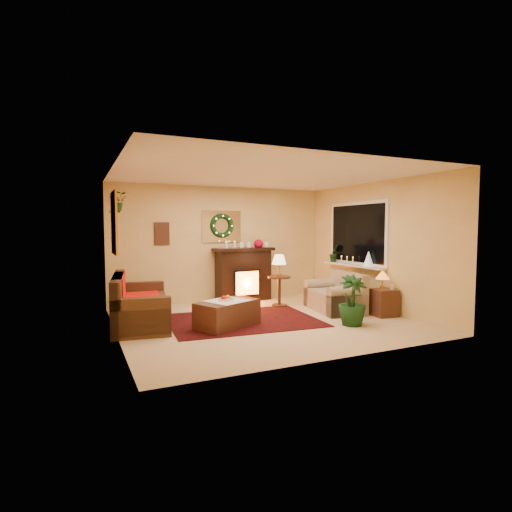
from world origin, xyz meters
name	(u,v)px	position (x,y,z in m)	size (l,w,h in m)	color
floor	(264,321)	(0.00, 0.00, 0.00)	(5.00, 5.00, 0.00)	beige
ceiling	(264,175)	(0.00, 0.00, 2.60)	(5.00, 5.00, 0.00)	white
wall_back	(221,244)	(0.00, 2.25, 1.30)	(5.00, 5.00, 0.00)	#EFD88C
wall_front	(342,257)	(0.00, -2.25, 1.30)	(5.00, 5.00, 0.00)	#EFD88C
wall_left	(115,252)	(-2.50, 0.00, 1.30)	(4.50, 4.50, 0.00)	#EFD88C
wall_right	(375,246)	(2.50, 0.00, 1.30)	(4.50, 4.50, 0.00)	#EFD88C
area_rug	(243,320)	(-0.32, 0.21, 0.01)	(2.62, 1.97, 0.01)	#600B08
sofa	(141,300)	(-2.04, 0.69, 0.43)	(0.89, 2.02, 0.87)	#443221
red_throw	(137,297)	(-2.08, 0.81, 0.46)	(0.76, 1.24, 0.02)	red
fireplace	(243,277)	(0.46, 2.04, 0.55)	(1.25, 0.40, 1.15)	black
poinsettia	(258,244)	(0.81, 1.99, 1.30)	(0.21, 0.21, 0.21)	#AC001E
mantel_candle_a	(226,246)	(0.02, 1.99, 1.26)	(0.07, 0.07, 0.20)	white
mantel_candle_b	(235,246)	(0.24, 2.04, 1.26)	(0.06, 0.06, 0.18)	white
mantel_mirror	(222,227)	(0.00, 2.23, 1.70)	(0.92, 0.02, 0.72)	white
wreath	(222,226)	(0.00, 2.19, 1.72)	(0.55, 0.55, 0.11)	#194719
wall_art	(162,234)	(-1.35, 2.23, 1.55)	(0.32, 0.03, 0.48)	#381E11
gold_mirror	(114,223)	(-2.48, 0.30, 1.75)	(0.03, 0.84, 1.00)	gold
hanging_plant	(118,211)	(-2.34, 1.05, 1.97)	(0.33, 0.28, 0.36)	#194719
loveseat	(334,290)	(1.69, 0.24, 0.42)	(0.78, 1.34, 0.78)	gray
window_frame	(357,234)	(2.48, 0.55, 1.55)	(0.03, 1.86, 1.36)	white
window_glass	(357,234)	(2.47, 0.55, 1.55)	(0.02, 1.70, 1.22)	black
window_sill	(353,265)	(2.38, 0.55, 0.87)	(0.22, 1.86, 0.04)	white
mini_tree	(368,259)	(2.41, 0.09, 1.04)	(0.22, 0.22, 0.32)	white
sill_plant	(334,253)	(2.37, 1.23, 1.08)	(0.28, 0.23, 0.51)	#1A4C1B
side_table_round	(279,291)	(0.91, 1.14, 0.33)	(0.49, 0.49, 0.64)	#432314
lamp_cream	(279,265)	(0.89, 1.12, 0.88)	(0.31, 0.31, 0.47)	beige
end_table_square	(384,302)	(2.26, -0.55, 0.27)	(0.42, 0.42, 0.51)	#552B1D
lamp_tiffany	(383,277)	(2.24, -0.51, 0.74)	(0.26, 0.26, 0.39)	#FBA923
coffee_table	(227,315)	(-0.75, -0.13, 0.21)	(1.06, 0.58, 0.44)	#382516
fruit_bowl	(226,300)	(-0.76, -0.09, 0.45)	(0.27, 0.27, 0.06)	beige
floor_palm	(352,299)	(1.25, -0.89, 0.45)	(1.44, 1.44, 2.58)	#163217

